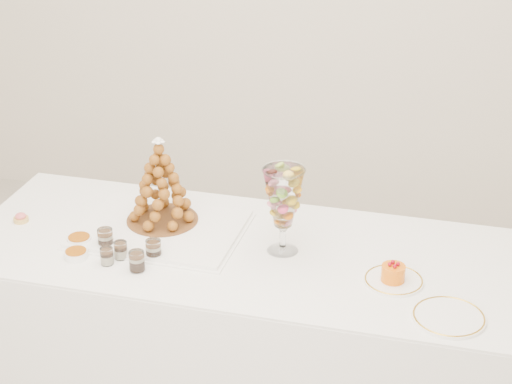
# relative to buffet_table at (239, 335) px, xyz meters

# --- Properties ---
(buffet_table) EXTENTS (2.05, 0.87, 0.77)m
(buffet_table) POSITION_rel_buffet_table_xyz_m (0.00, 0.00, 0.00)
(buffet_table) COLOR white
(buffet_table) RESTS_ON ground
(lace_tray) EXTENTS (0.61, 0.47, 0.02)m
(lace_tray) POSITION_rel_buffet_table_xyz_m (-0.31, 0.05, 0.39)
(lace_tray) COLOR white
(lace_tray) RESTS_ON buffet_table
(macaron_vase) EXTENTS (0.15, 0.15, 0.32)m
(macaron_vase) POSITION_rel_buffet_table_xyz_m (0.16, 0.02, 0.59)
(macaron_vase) COLOR white
(macaron_vase) RESTS_ON buffet_table
(cake_plate) EXTENTS (0.20, 0.20, 0.01)m
(cake_plate) POSITION_rel_buffet_table_xyz_m (0.57, -0.10, 0.39)
(cake_plate) COLOR white
(cake_plate) RESTS_ON buffet_table
(spare_plate) EXTENTS (0.23, 0.23, 0.01)m
(spare_plate) POSITION_rel_buffet_table_xyz_m (0.76, -0.28, 0.39)
(spare_plate) COLOR white
(spare_plate) RESTS_ON buffet_table
(pink_tart) EXTENTS (0.06, 0.06, 0.04)m
(pink_tart) POSITION_rel_buffet_table_xyz_m (-0.86, 0.01, 0.40)
(pink_tart) COLOR tan
(pink_tart) RESTS_ON buffet_table
(verrine_a) EXTENTS (0.07, 0.07, 0.08)m
(verrine_a) POSITION_rel_buffet_table_xyz_m (-0.46, -0.11, 0.42)
(verrine_a) COLOR white
(verrine_a) RESTS_ON buffet_table
(verrine_b) EXTENTS (0.05, 0.05, 0.06)m
(verrine_b) POSITION_rel_buffet_table_xyz_m (-0.38, -0.16, 0.42)
(verrine_b) COLOR white
(verrine_b) RESTS_ON buffet_table
(verrine_c) EXTENTS (0.07, 0.07, 0.07)m
(verrine_c) POSITION_rel_buffet_table_xyz_m (-0.27, -0.14, 0.42)
(verrine_c) COLOR white
(verrine_c) RESTS_ON buffet_table
(verrine_d) EXTENTS (0.05, 0.05, 0.06)m
(verrine_d) POSITION_rel_buffet_table_xyz_m (-0.42, -0.21, 0.42)
(verrine_d) COLOR white
(verrine_d) RESTS_ON buffet_table
(verrine_e) EXTENTS (0.06, 0.06, 0.07)m
(verrine_e) POSITION_rel_buffet_table_xyz_m (-0.30, -0.23, 0.42)
(verrine_e) COLOR white
(verrine_e) RESTS_ON buffet_table
(ramekin_back) EXTENTS (0.09, 0.09, 0.03)m
(ramekin_back) POSITION_rel_buffet_table_xyz_m (-0.57, -0.10, 0.40)
(ramekin_back) COLOR white
(ramekin_back) RESTS_ON buffet_table
(ramekin_front) EXTENTS (0.08, 0.08, 0.03)m
(ramekin_front) POSITION_rel_buffet_table_xyz_m (-0.54, -0.20, 0.40)
(ramekin_front) COLOR white
(ramekin_front) RESTS_ON buffet_table
(croquembouche) EXTENTS (0.28, 0.28, 0.34)m
(croquembouche) POSITION_rel_buffet_table_xyz_m (-0.32, 0.11, 0.57)
(croquembouche) COLOR brown
(croquembouche) RESTS_ON lace_tray
(mousse_cake) EXTENTS (0.08, 0.08, 0.07)m
(mousse_cake) POSITION_rel_buffet_table_xyz_m (0.57, -0.11, 0.42)
(mousse_cake) COLOR orange
(mousse_cake) RESTS_ON cake_plate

